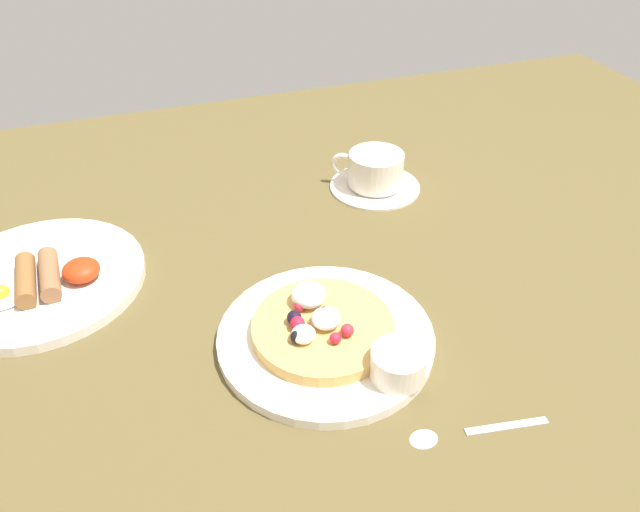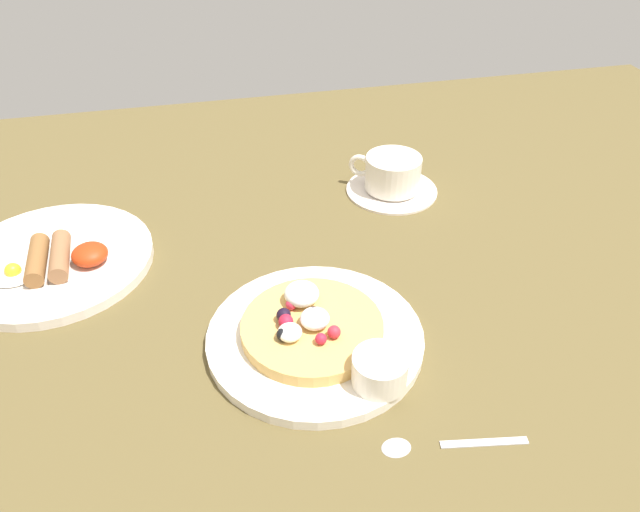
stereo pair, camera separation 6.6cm
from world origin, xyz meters
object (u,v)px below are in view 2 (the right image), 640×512
object	(u,v)px
pancake_plate	(315,337)
breakfast_plate	(53,260)
coffee_saucer	(392,189)
teaspoon	(427,445)
coffee_cup	(392,172)
syrup_ramekin	(380,370)

from	to	relation	value
pancake_plate	breakfast_plate	bearing A→B (deg)	144.85
coffee_saucer	teaspoon	size ratio (longest dim) A/B	1.01
coffee_saucer	teaspoon	world-z (taller)	coffee_saucer
pancake_plate	coffee_cup	size ratio (longest dim) A/B	2.33
breakfast_plate	syrup_ramekin	bearing A→B (deg)	-40.05
pancake_plate	coffee_cup	bearing A→B (deg)	57.79
pancake_plate	teaspoon	distance (cm)	17.46
syrup_ramekin	breakfast_plate	world-z (taller)	syrup_ramekin
syrup_ramekin	coffee_cup	xyz separation A→B (cm)	(13.70, 37.68, 0.42)
pancake_plate	coffee_saucer	size ratio (longest dim) A/B	1.72
breakfast_plate	coffee_cup	world-z (taller)	coffee_cup
syrup_ramekin	coffee_saucer	bearing A→B (deg)	69.82
syrup_ramekin	coffee_cup	distance (cm)	40.09
coffee_cup	teaspoon	distance (cm)	46.79
syrup_ramekin	coffee_saucer	distance (cm)	40.14
syrup_ramekin	breakfast_plate	distance (cm)	46.08
breakfast_plate	coffee_saucer	size ratio (longest dim) A/B	1.82
pancake_plate	teaspoon	size ratio (longest dim) A/B	1.74
syrup_ramekin	coffee_cup	world-z (taller)	coffee_cup
syrup_ramekin	breakfast_plate	xyz separation A→B (cm)	(-35.23, 29.61, -2.28)
syrup_ramekin	coffee_cup	bearing A→B (deg)	70.02
pancake_plate	syrup_ramekin	bearing A→B (deg)	-59.47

